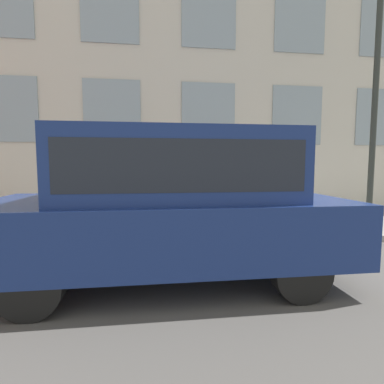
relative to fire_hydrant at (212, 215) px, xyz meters
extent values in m
plane|color=#514F4C|center=(-0.46, -0.39, -0.52)|extent=(80.00, 80.00, 0.00)
cube|color=gray|center=(1.05, -0.39, -0.46)|extent=(3.03, 60.00, 0.12)
cube|color=beige|center=(2.72, -0.39, 3.61)|extent=(0.30, 40.00, 8.27)
cube|color=#8C9EA8|center=(2.55, -5.49, 2.35)|extent=(0.03, 1.46, 1.62)
cube|color=#8C9EA8|center=(2.55, -2.94, 2.35)|extent=(0.03, 1.46, 1.62)
cube|color=#8C9EA8|center=(2.55, -0.39, 2.35)|extent=(0.03, 1.46, 1.62)
cube|color=#8C9EA8|center=(2.55, 2.15, 2.35)|extent=(0.03, 1.46, 1.62)
cube|color=#8C9EA8|center=(2.55, 4.70, 2.35)|extent=(0.03, 1.46, 1.62)
cube|color=#8C9EA8|center=(2.55, -5.49, 4.87)|extent=(0.03, 1.46, 1.62)
cube|color=#8C9EA8|center=(2.55, -2.94, 4.87)|extent=(0.03, 1.46, 1.62)
cube|color=#8C9EA8|center=(2.55, -0.39, 4.87)|extent=(0.03, 1.46, 1.62)
cube|color=#8C9EA8|center=(2.55, 2.15, 4.87)|extent=(0.03, 1.46, 1.62)
cube|color=#8C9EA8|center=(2.55, 4.70, 4.87)|extent=(0.03, 1.46, 1.62)
cylinder|color=red|center=(0.00, 0.00, -0.38)|extent=(0.33, 0.33, 0.04)
cylinder|color=red|center=(0.00, 0.00, -0.07)|extent=(0.25, 0.25, 0.66)
sphere|color=maroon|center=(0.00, 0.00, 0.26)|extent=(0.26, 0.26, 0.26)
cylinder|color=black|center=(0.00, 0.00, 0.33)|extent=(0.09, 0.09, 0.10)
cylinder|color=red|center=(0.00, -0.17, 0.00)|extent=(0.09, 0.10, 0.09)
cylinder|color=red|center=(0.00, 0.17, 0.00)|extent=(0.09, 0.10, 0.09)
cylinder|color=#726651|center=(0.08, 0.77, -0.06)|extent=(0.10, 0.10, 0.69)
cylinder|color=#726651|center=(0.23, 0.77, -0.06)|extent=(0.10, 0.10, 0.69)
cube|color=#72288C|center=(0.15, 0.77, 0.55)|extent=(0.19, 0.13, 0.52)
cylinder|color=#72288C|center=(0.02, 0.77, 0.56)|extent=(0.08, 0.08, 0.49)
cylinder|color=#72288C|center=(0.29, 0.77, 0.56)|extent=(0.08, 0.08, 0.49)
sphere|color=beige|center=(0.15, 0.77, 0.92)|extent=(0.23, 0.23, 0.23)
cylinder|color=black|center=(-2.62, 2.32, -0.20)|extent=(0.24, 0.64, 0.64)
cylinder|color=black|center=(-0.94, 2.32, -0.20)|extent=(0.24, 0.64, 0.64)
cylinder|color=black|center=(-2.62, -0.46, -0.20)|extent=(0.24, 0.64, 0.64)
cylinder|color=black|center=(-0.94, -0.46, -0.20)|extent=(0.24, 0.64, 0.64)
cube|color=navy|center=(-1.78, 0.93, 0.17)|extent=(1.92, 4.48, 0.74)
cube|color=navy|center=(-1.78, 0.82, 0.96)|extent=(1.69, 2.78, 0.84)
cube|color=#1E232D|center=(-1.78, 0.82, 0.96)|extent=(1.70, 2.55, 0.54)
cylinder|color=#2D332D|center=(0.26, -3.52, -0.34)|extent=(0.26, 0.26, 0.12)
cylinder|color=#2D332D|center=(0.26, -3.52, 2.28)|extent=(0.12, 0.12, 5.36)
camera|label=1|loc=(-5.60, 1.14, 0.97)|focal=28.00mm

